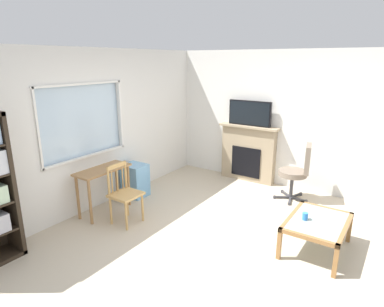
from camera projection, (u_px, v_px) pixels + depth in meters
The scene contains 11 objects.
ground at pixel (221, 244), 4.36m from camera, with size 6.04×5.73×0.02m, color beige.
wall_back_with_window at pixel (96, 131), 5.30m from camera, with size 5.04×0.15×2.55m.
wall_right at pixel (290, 121), 6.06m from camera, with size 0.12×4.93×2.55m, color silver.
desk_under_window at pixel (103, 177), 5.12m from camera, with size 0.90×0.38×0.73m.
wooden_chair at pixel (124, 193), 4.82m from camera, with size 0.42×0.40×0.90m.
plastic_drawer_unit at pixel (135, 180), 5.82m from camera, with size 0.35×0.40×0.58m, color #72ADDB.
fireplace at pixel (248, 153), 6.53m from camera, with size 0.26×1.19×1.13m.
tv at pixel (250, 113), 6.29m from camera, with size 0.06×0.86×0.48m.
office_chair at pixel (298, 169), 5.58m from camera, with size 0.58×0.57×1.00m.
coffee_table at pixel (317, 224), 4.12m from camera, with size 0.96×0.69×0.42m.
sippy_cup at pixel (305, 216), 4.12m from camera, with size 0.07×0.07×0.09m, color #337FD6.
Camera 1 is at (-3.41, -1.82, 2.37)m, focal length 30.54 mm.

